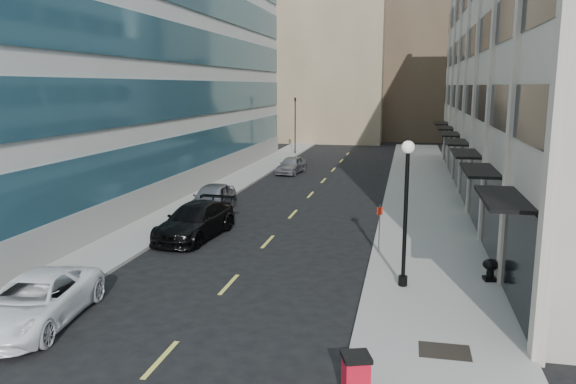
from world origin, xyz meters
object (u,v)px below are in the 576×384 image
at_px(urn_planter, 491,268).
at_px(lamppost, 406,200).
at_px(car_grey_sedan, 291,165).
at_px(trash_bin, 356,374).
at_px(traffic_signal, 295,101).
at_px(car_silver_sedan, 212,198).
at_px(car_black_pickup, 195,221).
at_px(car_white_van, 35,301).
at_px(sign_post, 380,220).

bearing_deg(urn_planter, lamppost, -158.78).
height_order(car_grey_sedan, trash_bin, car_grey_sedan).
relative_size(traffic_signal, car_silver_sedan, 1.44).
distance_m(car_black_pickup, lamppost, 11.59).
height_order(car_silver_sedan, lamppost, lamppost).
height_order(car_white_van, trash_bin, car_white_van).
height_order(traffic_signal, car_grey_sedan, traffic_signal).
distance_m(car_silver_sedan, urn_planter, 17.29).
xyz_separation_m(traffic_signal, car_silver_sedan, (0.70, -28.34, -4.89)).
height_order(car_white_van, car_silver_sedan, car_silver_sedan).
bearing_deg(car_white_van, lamppost, 18.88).
bearing_deg(trash_bin, lamppost, 63.94).
relative_size(car_silver_sedan, lamppost, 0.89).
bearing_deg(car_grey_sedan, sign_post, -61.45).
bearing_deg(trash_bin, sign_post, 71.69).
bearing_deg(sign_post, car_grey_sedan, 93.43).
bearing_deg(car_silver_sedan, trash_bin, -63.59).
bearing_deg(sign_post, traffic_signal, 89.42).
bearing_deg(car_silver_sedan, car_white_van, -92.26).
xyz_separation_m(car_white_van, car_black_pickup, (1.13, 10.68, 0.07)).
bearing_deg(lamppost, traffic_signal, 106.90).
height_order(car_white_van, lamppost, lamppost).
bearing_deg(car_grey_sedan, car_silver_sedan, -88.60).
height_order(car_white_van, sign_post, sign_post).
bearing_deg(lamppost, trash_bin, -97.27).
bearing_deg(car_black_pickup, sign_post, 0.21).
xyz_separation_m(traffic_signal, car_black_pickup, (1.83, -34.00, -4.88)).
height_order(car_white_van, car_grey_sedan, car_white_van).
bearing_deg(urn_planter, car_silver_sedan, 146.38).
xyz_separation_m(traffic_signal, trash_bin, (10.90, -47.00, -5.00)).
height_order(traffic_signal, car_black_pickup, traffic_signal).
bearing_deg(car_grey_sedan, traffic_signal, 107.39).
relative_size(traffic_signal, car_white_van, 1.27).
bearing_deg(trash_bin, traffic_signal, 84.27).
height_order(car_black_pickup, car_grey_sedan, car_black_pickup).
xyz_separation_m(traffic_signal, urn_planter, (15.10, -37.92, -5.06)).
height_order(car_black_pickup, lamppost, lamppost).
bearing_deg(car_white_van, urn_planter, 17.80).
bearing_deg(traffic_signal, lamppost, -73.10).
bearing_deg(car_silver_sedan, sign_post, -35.33).
bearing_deg(trash_bin, car_black_pickup, 106.12).
bearing_deg(car_black_pickup, traffic_signal, 99.13).
relative_size(car_silver_sedan, trash_bin, 4.60).
xyz_separation_m(trash_bin, sign_post, (-0.10, 12.08, 0.82)).
xyz_separation_m(sign_post, urn_planter, (4.30, -3.00, -0.88)).
relative_size(car_white_van, trash_bin, 5.18).
relative_size(car_white_van, urn_planter, 6.59).
distance_m(car_silver_sedan, car_grey_sedan, 15.42).
xyz_separation_m(car_black_pickup, car_silver_sedan, (-1.13, 5.66, -0.01)).
bearing_deg(traffic_signal, trash_bin, -76.94).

